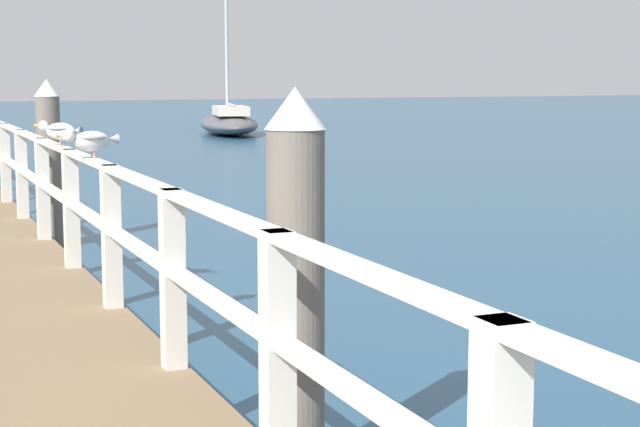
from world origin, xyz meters
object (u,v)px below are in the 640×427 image
Objects in this scene: seagull_foreground at (90,140)px; boat_1 at (229,122)px; dock_piling_near at (296,289)px; dock_piling_far at (49,162)px; seagull_background at (60,130)px.

boat_1 is at bearing -32.57° from seagull_foreground.
dock_piling_near is 3.18m from seagull_foreground.
boat_1 reaches higher than seagull_foreground.
dock_piling_far is 22.70m from boat_1.
dock_piling_far is 5.23× the size of seagull_background.
dock_piling_near is at bearing -131.04° from seagull_background.
boat_1 is (9.35, 25.59, -1.13)m from seagull_foreground.
seagull_foreground is at bearing -136.02° from seagull_background.
dock_piling_near is 4.12× the size of seagull_foreground.
dock_piling_far reaches higher than seagull_foreground.
seagull_background is (-0.39, 4.51, 0.55)m from dock_piling_near.
seagull_background is at bearing -12.59° from seagull_foreground.
seagull_foreground is at bearing -94.68° from dock_piling_far.
dock_piling_near is at bearing 174.63° from seagull_foreground.
dock_piling_near is at bearing -95.98° from boat_1.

